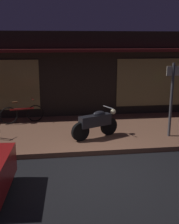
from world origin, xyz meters
TOP-DOWN VIEW (x-y plane):
  - ground_plane at (0.00, 0.00)m, footprint 60.00×60.00m
  - sidewalk_slab at (0.00, 3.00)m, footprint 18.00×4.00m
  - storefront_building at (0.00, 6.39)m, footprint 18.00×3.30m
  - motorcycle at (0.27, 2.14)m, footprint 1.60×0.88m
  - bicycle_parked at (-2.27, 4.21)m, footprint 1.63×0.50m
  - sign_post at (2.70, 1.97)m, footprint 0.44×0.09m

SIDE VIEW (x-z plane):
  - ground_plane at x=0.00m, z-range 0.00..0.00m
  - sidewalk_slab at x=0.00m, z-range 0.00..0.15m
  - bicycle_parked at x=-2.27m, z-range 0.05..0.96m
  - motorcycle at x=0.27m, z-range 0.16..1.13m
  - sign_post at x=2.70m, z-range 0.31..2.71m
  - storefront_building at x=0.00m, z-range 0.00..3.60m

